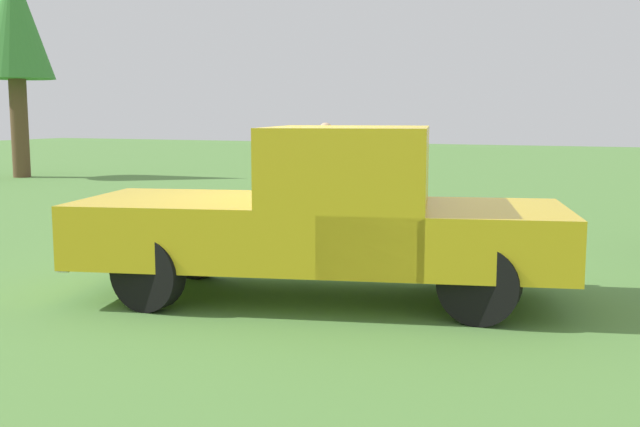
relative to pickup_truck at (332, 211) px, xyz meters
The scene contains 5 objects.
ground_plane 1.06m from the pickup_truck, 48.59° to the right, with size 80.00×80.00×0.00m, color #54843D.
pickup_truck is the anchor object (origin of this frame).
person_bystander 4.90m from the pickup_truck, 66.19° to the right, with size 0.40×0.40×1.78m.
tree_back_left 18.24m from the pickup_truck, 35.25° to the right, with size 2.24×2.24×6.46m.
traffic_cone 5.69m from the pickup_truck, 44.14° to the right, with size 0.32×0.32×0.55m, color orange.
Camera 1 is at (-3.29, 7.50, 1.93)m, focal length 42.12 mm.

